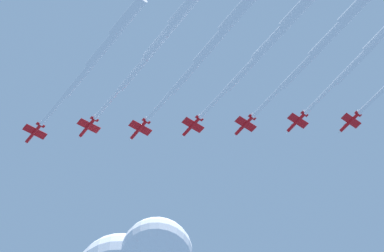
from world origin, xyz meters
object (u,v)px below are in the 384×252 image
jet_port_mid (271,40)px  jet_starboard_inner (212,45)px  jet_port_inner (161,38)px  jet_lead (103,48)px  jet_starboard_mid (329,37)px

jet_port_mid → jet_starboard_inner: bearing=36.7°
jet_port_inner → jet_starboard_inner: bearing=-136.1°
jet_lead → jet_port_mid: 53.89m
jet_lead → jet_port_inner: size_ratio=0.96×
jet_lead → jet_starboard_inner: (-27.15, -21.45, 0.57)m
jet_port_inner → jet_starboard_inner: (-11.66, -11.21, -2.88)m
jet_starboard_inner → jet_port_mid: 19.30m
jet_lead → jet_starboard_mid: bearing=-142.7°
jet_lead → jet_port_inner: bearing=-146.5°
jet_port_mid → jet_starboard_mid: size_ratio=0.98×
jet_port_inner → jet_starboard_mid: 53.74m
jet_lead → jet_starboard_mid: jet_starboard_mid is taller
jet_lead → jet_starboard_mid: (-57.47, -43.73, 1.27)m
jet_lead → jet_starboard_inner: size_ratio=1.02×
jet_lead → jet_starboard_mid: 72.23m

